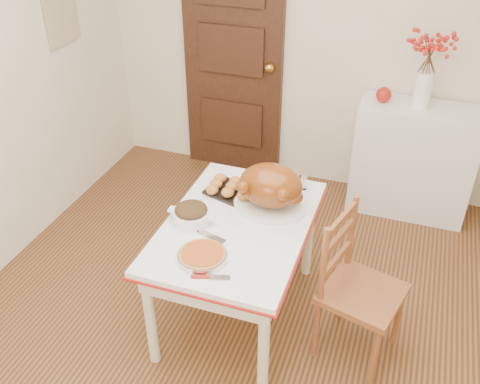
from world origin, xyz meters
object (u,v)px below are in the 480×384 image
(sideboard, at_px, (412,160))
(kitchen_table, at_px, (237,270))
(chair_oak, at_px, (363,291))
(pumpkin_pie, at_px, (202,255))
(turkey_platter, at_px, (271,188))

(sideboard, relative_size, kitchen_table, 0.76)
(chair_oak, bearing_deg, pumpkin_pie, 125.41)
(chair_oak, distance_m, pumpkin_pie, 0.91)
(sideboard, relative_size, turkey_platter, 2.04)
(sideboard, relative_size, pumpkin_pie, 3.45)
(sideboard, bearing_deg, turkey_platter, -119.83)
(sideboard, bearing_deg, pumpkin_pie, -116.91)
(kitchen_table, xyz_separation_m, pumpkin_pie, (-0.07, -0.35, 0.38))
(chair_oak, relative_size, pumpkin_pie, 3.57)
(kitchen_table, relative_size, turkey_platter, 2.70)
(turkey_platter, height_order, pumpkin_pie, turkey_platter)
(chair_oak, relative_size, turkey_platter, 2.11)
(kitchen_table, distance_m, chair_oak, 0.76)
(sideboard, xyz_separation_m, turkey_platter, (-0.76, -1.33, 0.40))
(turkey_platter, relative_size, pumpkin_pie, 1.69)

